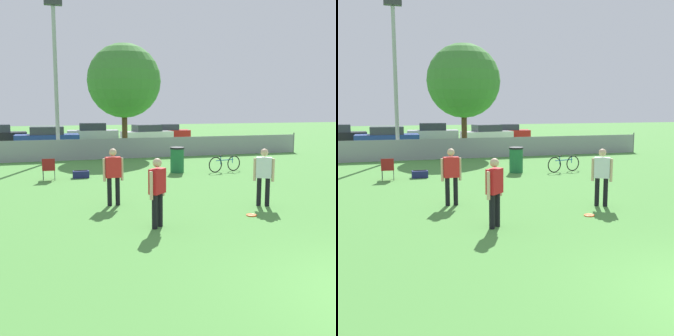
{
  "view_description": "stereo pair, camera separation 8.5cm",
  "coord_description": "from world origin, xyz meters",
  "views": [
    {
      "loc": [
        -5.14,
        -4.37,
        2.79
      ],
      "look_at": [
        -1.56,
        7.01,
        1.05
      ],
      "focal_mm": 45.0,
      "sensor_mm": 36.0,
      "label": 1
    },
    {
      "loc": [
        -5.06,
        -4.39,
        2.79
      ],
      "look_at": [
        -1.56,
        7.01,
        1.05
      ],
      "focal_mm": 45.0,
      "sensor_mm": 36.0,
      "label": 2
    }
  ],
  "objects": [
    {
      "name": "fence_backline",
      "position": [
        0.0,
        18.0,
        0.55
      ],
      "size": [
        20.15,
        0.07,
        1.21
      ],
      "color": "gray",
      "rests_on": "ground_plane"
    },
    {
      "name": "light_pole",
      "position": [
        -4.01,
        18.72,
        4.85
      ],
      "size": [
        0.9,
        0.36,
        8.19
      ],
      "color": "#9E9EA3",
      "rests_on": "ground_plane"
    },
    {
      "name": "tree_near_pole",
      "position": [
        -0.16,
        19.87,
        4.25
      ],
      "size": [
        4.24,
        4.24,
        6.38
      ],
      "color": "#4C331E",
      "rests_on": "ground_plane"
    },
    {
      "name": "player_defender_red",
      "position": [
        -2.52,
        4.77,
        0.94
      ],
      "size": [
        0.46,
        0.45,
        1.63
      ],
      "rotation": [
        0.0,
        0.0,
        0.73
      ],
      "color": "black",
      "rests_on": "ground_plane"
    },
    {
      "name": "player_receiver_white",
      "position": [
        0.94,
        5.96,
        0.94
      ],
      "size": [
        0.51,
        0.41,
        1.63
      ],
      "rotation": [
        0.0,
        0.0,
        -0.56
      ],
      "color": "black",
      "rests_on": "ground_plane"
    },
    {
      "name": "player_thrower_red",
      "position": [
        -3.09,
        7.28,
        0.94
      ],
      "size": [
        0.59,
        0.22,
        1.63
      ],
      "rotation": [
        0.0,
        0.0,
        0.01
      ],
      "color": "black",
      "rests_on": "ground_plane"
    },
    {
      "name": "frisbee_disc",
      "position": [
        0.1,
        5.08,
        0.01
      ],
      "size": [
        0.28,
        0.28,
        0.03
      ],
      "color": "#E5591E",
      "rests_on": "ground_plane"
    },
    {
      "name": "folding_chair_sideline",
      "position": [
        -4.72,
        12.09,
        0.48
      ],
      "size": [
        0.49,
        0.49,
        0.85
      ],
      "rotation": [
        0.0,
        0.0,
        3.1
      ],
      "color": "#333338",
      "rests_on": "ground_plane"
    },
    {
      "name": "bicycle_sideline",
      "position": [
        2.61,
        12.05,
        0.35
      ],
      "size": [
        1.62,
        0.47,
        0.72
      ],
      "rotation": [
        0.0,
        0.0,
        0.19
      ],
      "color": "black",
      "rests_on": "ground_plane"
    },
    {
      "name": "trash_bin",
      "position": [
        0.58,
        12.5,
        0.55
      ],
      "size": [
        0.61,
        0.61,
        1.09
      ],
      "color": "#1E6638",
      "rests_on": "ground_plane"
    },
    {
      "name": "gear_bag_sideline",
      "position": [
        -3.49,
        12.34,
        0.14
      ],
      "size": [
        0.62,
        0.34,
        0.3
      ],
      "color": "navy",
      "rests_on": "ground_plane"
    },
    {
      "name": "parked_car_blue",
      "position": [
        -4.38,
        25.44,
        0.7
      ],
      "size": [
        4.26,
        1.84,
        1.45
      ],
      "rotation": [
        0.0,
        0.0,
        -0.03
      ],
      "color": "black",
      "rests_on": "ground_plane"
    },
    {
      "name": "parked_car_silver",
      "position": [
        -0.83,
        29.05,
        0.73
      ],
      "size": [
        4.05,
        2.02,
        1.53
      ],
      "rotation": [
        0.0,
        0.0,
        -0.1
      ],
      "color": "black",
      "rests_on": "ground_plane"
    },
    {
      "name": "parked_car_white",
      "position": [
        3.25,
        27.82,
        0.66
      ],
      "size": [
        4.11,
        2.22,
        1.39
      ],
      "rotation": [
        0.0,
        0.0,
        0.14
      ],
      "color": "black",
      "rests_on": "ground_plane"
    },
    {
      "name": "parked_car_red",
      "position": [
        5.3,
        29.39,
        0.66
      ],
      "size": [
        4.19,
        2.3,
        1.35
      ],
      "rotation": [
        0.0,
        0.0,
        -0.17
      ],
      "color": "black",
      "rests_on": "ground_plane"
    }
  ]
}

